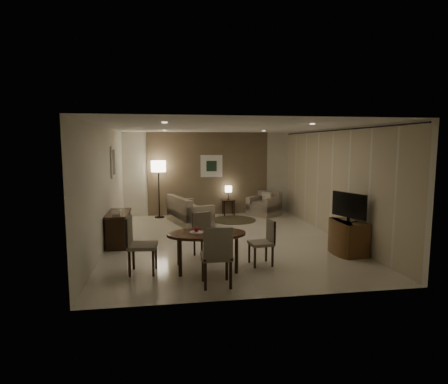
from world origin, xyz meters
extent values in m
cube|color=beige|center=(0.00, 0.00, 0.00)|extent=(5.50, 7.00, 0.00)
cube|color=white|center=(0.00, 0.00, 2.70)|extent=(5.50, 7.00, 0.00)
cube|color=brown|center=(0.00, 3.50, 1.35)|extent=(5.50, 0.00, 2.70)
cube|color=silver|center=(-2.75, 0.00, 1.35)|extent=(0.00, 7.00, 2.70)
cube|color=silver|center=(2.75, 0.00, 1.35)|extent=(0.00, 7.00, 2.70)
cube|color=brown|center=(0.00, 3.48, 1.35)|extent=(3.96, 0.03, 2.70)
cylinder|color=black|center=(2.68, 0.00, 2.64)|extent=(0.03, 6.80, 0.03)
cube|color=silver|center=(0.10, 3.46, 1.60)|extent=(0.72, 0.03, 0.72)
cube|color=black|center=(0.10, 3.44, 1.60)|extent=(0.34, 0.01, 0.34)
cube|color=silver|center=(-2.72, 1.20, 1.85)|extent=(0.03, 0.60, 0.80)
cube|color=gray|center=(-2.71, 1.20, 1.85)|extent=(0.01, 0.46, 0.64)
cylinder|color=white|center=(-1.40, -1.80, 2.69)|extent=(0.10, 0.10, 0.01)
cylinder|color=white|center=(1.40, -1.80, 2.69)|extent=(0.10, 0.10, 0.01)
cylinder|color=white|center=(-1.40, 1.80, 2.69)|extent=(0.10, 0.10, 0.01)
cylinder|color=white|center=(1.40, 1.80, 2.69)|extent=(0.10, 0.10, 0.01)
cylinder|color=white|center=(-0.86, -1.98, 0.69)|extent=(0.26, 0.26, 0.02)
cylinder|color=white|center=(-0.46, -2.08, 0.69)|extent=(0.26, 0.26, 0.02)
sphere|color=#A51224|center=(-0.86, -1.98, 0.74)|extent=(0.09, 0.09, 0.09)
cube|color=white|center=(-0.46, -2.08, 0.71)|extent=(0.12, 0.08, 0.03)
cylinder|color=#3F3623|center=(0.63, 2.36, 0.01)|extent=(1.38, 1.38, 0.01)
camera|label=1|loc=(-1.41, -8.72, 2.29)|focal=30.00mm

